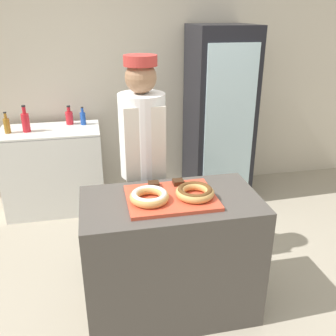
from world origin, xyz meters
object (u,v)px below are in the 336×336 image
(beverage_fridge, at_px, (219,116))
(bottle_red, at_px, (69,117))
(donut_light_glaze, at_px, (149,196))
(brownie_back_left, at_px, (154,184))
(chest_freezer, at_px, (54,170))
(baker_person, at_px, (143,163))
(donut_chocolate_glaze, at_px, (195,192))
(serving_tray, at_px, (171,198))
(bottle_amber, at_px, (7,125))
(brownie_back_right, at_px, (178,182))
(bottle_blue, at_px, (83,118))
(bottle_red_b, at_px, (26,122))

(beverage_fridge, xyz_separation_m, bottle_red, (-1.61, 0.17, 0.03))
(donut_light_glaze, xyz_separation_m, beverage_fridge, (1.06, 1.76, 0.00))
(brownie_back_left, height_order, beverage_fridge, beverage_fridge)
(brownie_back_left, relative_size, chest_freezer, 0.07)
(beverage_fridge, bearing_deg, baker_person, -130.72)
(beverage_fridge, xyz_separation_m, chest_freezer, (-1.81, 0.01, -0.49))
(donut_chocolate_glaze, relative_size, beverage_fridge, 0.13)
(serving_tray, height_order, brownie_back_left, brownie_back_left)
(bottle_red, height_order, bottle_amber, bottle_amber)
(donut_chocolate_glaze, distance_m, beverage_fridge, 1.92)
(brownie_back_right, bearing_deg, donut_chocolate_glaze, -72.72)
(serving_tray, relative_size, brownie_back_left, 8.07)
(donut_chocolate_glaze, relative_size, baker_person, 0.14)
(donut_chocolate_glaze, height_order, bottle_red, bottle_red)
(bottle_amber, distance_m, bottle_blue, 0.75)
(bottle_red, bearing_deg, donut_chocolate_glaze, -66.26)
(beverage_fridge, distance_m, bottle_red_b, 2.02)
(donut_light_glaze, bearing_deg, brownie_back_right, 40.90)
(chest_freezer, height_order, bottle_blue, bottle_blue)
(bottle_red, bearing_deg, bottle_red_b, -155.32)
(serving_tray, relative_size, bottle_red_b, 2.14)
(bottle_red, bearing_deg, beverage_fridge, -5.89)
(serving_tray, relative_size, donut_light_glaze, 2.30)
(brownie_back_left, relative_size, baker_person, 0.04)
(bottle_red, distance_m, bottle_red_b, 0.46)
(brownie_back_left, height_order, chest_freezer, brownie_back_left)
(bottle_red, bearing_deg, serving_tray, -69.68)
(donut_chocolate_glaze, xyz_separation_m, chest_freezer, (-1.05, 1.77, -0.49))
(chest_freezer, bearing_deg, donut_chocolate_glaze, -59.28)
(donut_light_glaze, distance_m, bottle_red, 2.01)
(brownie_back_left, height_order, bottle_red_b, bottle_red_b)
(serving_tray, bearing_deg, beverage_fridge, 62.18)
(beverage_fridge, height_order, bottle_red_b, beverage_fridge)
(donut_light_glaze, distance_m, baker_person, 0.59)
(serving_tray, xyz_separation_m, brownie_back_right, (0.09, 0.16, 0.03))
(serving_tray, height_order, brownie_back_right, brownie_back_right)
(bottle_red_b, relative_size, bottle_amber, 1.26)
(beverage_fridge, height_order, bottle_amber, beverage_fridge)
(baker_person, height_order, bottle_amber, baker_person)
(brownie_back_left, bearing_deg, bottle_red_b, 123.80)
(brownie_back_right, bearing_deg, bottle_red, 114.46)
(bottle_red, bearing_deg, bottle_blue, -18.08)
(chest_freezer, relative_size, bottle_blue, 5.28)
(chest_freezer, relative_size, bottle_red_b, 3.76)
(donut_chocolate_glaze, height_order, beverage_fridge, beverage_fridge)
(bottle_red_b, xyz_separation_m, bottle_amber, (-0.18, -0.01, -0.02))
(bottle_amber, bearing_deg, bottle_red, 18.60)
(serving_tray, distance_m, bottle_amber, 2.13)
(donut_light_glaze, distance_m, brownie_back_left, 0.21)
(bottle_red, height_order, bottle_blue, bottle_red)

